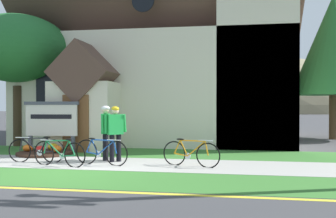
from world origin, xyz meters
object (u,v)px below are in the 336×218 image
at_px(church_sign, 51,120).
at_px(cyclist_in_orange_jersey, 115,129).
at_px(roadside_conifer, 334,45).
at_px(bicycle_silver, 191,153).
at_px(yard_deciduous_tree, 18,49).
at_px(bicycle_red, 101,152).
at_px(bicycle_black, 59,153).
at_px(bicycle_white, 37,150).
at_px(cyclist_in_yellow_jersey, 106,128).

relative_size(church_sign, cyclist_in_orange_jersey, 1.20).
bearing_deg(church_sign, roadside_conifer, 33.08).
bearing_deg(cyclist_in_orange_jersey, church_sign, 149.88).
xyz_separation_m(church_sign, bicycle_silver, (5.28, -2.13, -0.82)).
bearing_deg(yard_deciduous_tree, bicycle_red, -39.42).
xyz_separation_m(cyclist_in_orange_jersey, roadside_conifer, (8.46, 9.11, 3.72)).
distance_m(bicycle_red, roadside_conifer, 13.74).
relative_size(bicycle_silver, roadside_conifer, 0.23).
bearing_deg(cyclist_in_orange_jersey, bicycle_black, -141.58).
xyz_separation_m(bicycle_white, bicycle_silver, (4.68, 0.03, -0.00)).
height_order(bicycle_black, bicycle_red, bicycle_black).
relative_size(bicycle_white, bicycle_black, 1.01).
bearing_deg(roadside_conifer, cyclist_in_yellow_jersey, -134.79).
distance_m(bicycle_white, bicycle_silver, 4.68).
bearing_deg(roadside_conifer, cyclist_in_orange_jersey, -132.87).
distance_m(bicycle_silver, bicycle_black, 3.73).
xyz_separation_m(church_sign, bicycle_black, (1.60, -2.74, -0.82)).
bearing_deg(bicycle_red, yard_deciduous_tree, 140.58).
height_order(bicycle_white, yard_deciduous_tree, yard_deciduous_tree).
distance_m(bicycle_silver, cyclist_in_orange_jersey, 2.48).
bearing_deg(bicycle_white, cyclist_in_orange_jersey, 11.49).
relative_size(church_sign, bicycle_black, 1.16).
bearing_deg(bicycle_black, bicycle_white, 150.30).
bearing_deg(church_sign, bicycle_white, -74.68).
bearing_deg(church_sign, bicycle_red, -40.67).
bearing_deg(bicycle_black, cyclist_in_orange_jersey, 38.42).
relative_size(bicycle_white, bicycle_silver, 1.06).
bearing_deg(bicycle_red, bicycle_black, -157.88).
height_order(bicycle_silver, cyclist_in_orange_jersey, cyclist_in_orange_jersey).
relative_size(bicycle_black, cyclist_in_yellow_jersey, 1.03).
height_order(church_sign, bicycle_red, church_sign).
xyz_separation_m(church_sign, yard_deciduous_tree, (-2.47, 1.93, 2.87)).
bearing_deg(yard_deciduous_tree, bicycle_silver, -27.69).
distance_m(church_sign, roadside_conifer, 14.03).
distance_m(bicycle_silver, cyclist_in_yellow_jersey, 2.88).
xyz_separation_m(cyclist_in_yellow_jersey, roadside_conifer, (8.83, 8.90, 3.71)).
bearing_deg(bicycle_silver, roadside_conifer, 57.42).
height_order(cyclist_in_yellow_jersey, yard_deciduous_tree, yard_deciduous_tree).
bearing_deg(yard_deciduous_tree, church_sign, -38.01).
relative_size(bicycle_black, cyclist_in_orange_jersey, 1.03).
distance_m(cyclist_in_orange_jersey, roadside_conifer, 12.97).
bearing_deg(bicycle_white, yard_deciduous_tree, 126.79).
bearing_deg(church_sign, cyclist_in_yellow_jersey, -30.32).
height_order(bicycle_silver, yard_deciduous_tree, yard_deciduous_tree).
bearing_deg(church_sign, bicycle_silver, -22.02).
bearing_deg(cyclist_in_yellow_jersey, bicycle_black, -126.89).
relative_size(cyclist_in_orange_jersey, yard_deciduous_tree, 0.31).
bearing_deg(church_sign, cyclist_in_orange_jersey, -30.12).
relative_size(roadside_conifer, yard_deciduous_tree, 1.32).
distance_m(bicycle_silver, yard_deciduous_tree, 9.50).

